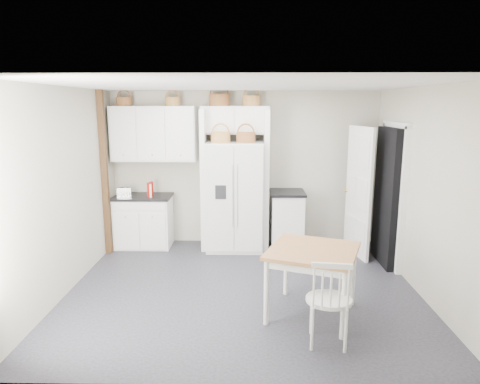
{
  "coord_description": "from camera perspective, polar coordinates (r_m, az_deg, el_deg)",
  "views": [
    {
      "loc": [
        0.06,
        -5.27,
        2.36
      ],
      "look_at": [
        -0.05,
        0.4,
        1.21
      ],
      "focal_mm": 32.0,
      "sensor_mm": 36.0,
      "label": 1
    }
  ],
  "objects": [
    {
      "name": "floor",
      "position": [
        5.77,
        0.39,
        -12.68
      ],
      "size": [
        4.5,
        4.5,
        0.0
      ],
      "primitive_type": "plane",
      "color": "#232228",
      "rests_on": "ground"
    },
    {
      "name": "ceiling",
      "position": [
        5.27,
        0.43,
        14.06
      ],
      "size": [
        4.5,
        4.5,
        0.0
      ],
      "primitive_type": "plane",
      "color": "white",
      "rests_on": "wall_back"
    },
    {
      "name": "wall_back",
      "position": [
        7.34,
        0.58,
        3.17
      ],
      "size": [
        4.5,
        0.0,
        4.5
      ],
      "primitive_type": "plane",
      "rotation": [
        1.57,
        0.0,
        0.0
      ],
      "color": "#B0A78C",
      "rests_on": "floor"
    },
    {
      "name": "wall_left",
      "position": [
        5.85,
        -22.22,
        0.15
      ],
      "size": [
        0.0,
        4.0,
        4.0
      ],
      "primitive_type": "plane",
      "rotation": [
        1.57,
        0.0,
        1.57
      ],
      "color": "#B0A78C",
      "rests_on": "floor"
    },
    {
      "name": "wall_right",
      "position": [
        5.8,
        23.22,
        -0.01
      ],
      "size": [
        0.0,
        4.0,
        4.0
      ],
      "primitive_type": "plane",
      "rotation": [
        1.57,
        0.0,
        -1.57
      ],
      "color": "#B0A78C",
      "rests_on": "floor"
    },
    {
      "name": "refrigerator",
      "position": [
        7.06,
        -0.67,
        -0.53
      ],
      "size": [
        0.92,
        0.74,
        1.79
      ],
      "primitive_type": "cube",
      "color": "silver",
      "rests_on": "floor"
    },
    {
      "name": "base_cab_left",
      "position": [
        7.44,
        -12.68,
        -3.93
      ],
      "size": [
        0.91,
        0.57,
        0.84
      ],
      "primitive_type": "cube",
      "color": "white",
      "rests_on": "floor"
    },
    {
      "name": "base_cab_right",
      "position": [
        7.25,
        6.25,
        -3.79
      ],
      "size": [
        0.52,
        0.63,
        0.92
      ],
      "primitive_type": "cube",
      "color": "white",
      "rests_on": "floor"
    },
    {
      "name": "dining_table",
      "position": [
        5.03,
        9.55,
        -11.75
      ],
      "size": [
        1.21,
        1.21,
        0.79
      ],
      "primitive_type": "cube",
      "rotation": [
        0.0,
        0.0,
        -0.35
      ],
      "color": "#A15F2C",
      "rests_on": "floor"
    },
    {
      "name": "windsor_chair",
      "position": [
        4.47,
        11.77,
        -13.89
      ],
      "size": [
        0.51,
        0.47,
        0.94
      ],
      "primitive_type": "cube",
      "rotation": [
        0.0,
        0.0,
        -0.12
      ],
      "color": "white",
      "rests_on": "floor"
    },
    {
      "name": "counter_left",
      "position": [
        7.34,
        -12.83,
        -0.61
      ],
      "size": [
        0.95,
        0.61,
        0.04
      ],
      "primitive_type": "cube",
      "color": "black",
      "rests_on": "base_cab_left"
    },
    {
      "name": "counter_right",
      "position": [
        7.14,
        6.34,
        -0.07
      ],
      "size": [
        0.56,
        0.67,
        0.04
      ],
      "primitive_type": "cube",
      "color": "black",
      "rests_on": "base_cab_right"
    },
    {
      "name": "toaster",
      "position": [
        7.3,
        -15.17,
        -0.02
      ],
      "size": [
        0.24,
        0.16,
        0.15
      ],
      "primitive_type": "cube",
      "rotation": [
        0.0,
        0.0,
        0.16
      ],
      "color": "silver",
      "rests_on": "counter_left"
    },
    {
      "name": "cookbook_red",
      "position": [
        7.2,
        -11.88,
        0.34
      ],
      "size": [
        0.07,
        0.17,
        0.24
      ],
      "primitive_type": "cube",
      "rotation": [
        0.0,
        0.0,
        -0.25
      ],
      "color": "#A6150C",
      "rests_on": "counter_left"
    },
    {
      "name": "cookbook_cream",
      "position": [
        7.2,
        -11.86,
        0.24
      ],
      "size": [
        0.07,
        0.15,
        0.22
      ],
      "primitive_type": "cube",
      "rotation": [
        0.0,
        0.0,
        0.24
      ],
      "color": "beige",
      "rests_on": "counter_left"
    },
    {
      "name": "basket_upper_a",
      "position": [
        7.38,
        -15.18,
        11.56
      ],
      "size": [
        0.26,
        0.26,
        0.15
      ],
      "primitive_type": "cylinder",
      "color": "brown",
      "rests_on": "upper_cabinet"
    },
    {
      "name": "basket_upper_c",
      "position": [
        7.2,
        -8.96,
        11.82
      ],
      "size": [
        0.25,
        0.25,
        0.14
      ],
      "primitive_type": "cylinder",
      "color": "olive",
      "rests_on": "upper_cabinet"
    },
    {
      "name": "basket_bridge_a",
      "position": [
        7.11,
        -2.78,
        12.14
      ],
      "size": [
        0.34,
        0.34,
        0.19
      ],
      "primitive_type": "cylinder",
      "color": "brown",
      "rests_on": "bridge_cabinet"
    },
    {
      "name": "basket_bridge_b",
      "position": [
        7.1,
        1.53,
        12.05
      ],
      "size": [
        0.29,
        0.29,
        0.17
      ],
      "primitive_type": "cylinder",
      "color": "olive",
      "rests_on": "bridge_cabinet"
    },
    {
      "name": "basket_fridge_a",
      "position": [
        6.84,
        -2.6,
        7.31
      ],
      "size": [
        0.3,
        0.3,
        0.16
      ],
      "primitive_type": "cylinder",
      "color": "olive",
      "rests_on": "refrigerator"
    },
    {
      "name": "basket_fridge_b",
      "position": [
        6.82,
        0.77,
        7.31
      ],
      "size": [
        0.3,
        0.3,
        0.16
      ],
      "primitive_type": "cylinder",
      "color": "brown",
      "rests_on": "refrigerator"
    },
    {
      "name": "upper_cabinet",
      "position": [
        7.28,
        -11.42,
        7.62
      ],
      "size": [
        1.4,
        0.34,
        0.9
      ],
      "primitive_type": "cube",
      "color": "white",
      "rests_on": "wall_back"
    },
    {
      "name": "bridge_cabinet",
      "position": [
        7.1,
        -0.64,
        9.57
      ],
      "size": [
        1.12,
        0.34,
        0.45
      ],
      "primitive_type": "cube",
      "color": "white",
      "rests_on": "wall_back"
    },
    {
      "name": "fridge_panel_left",
      "position": [
        7.11,
        -4.77,
        1.62
      ],
      "size": [
        0.08,
        0.6,
        2.3
      ],
      "primitive_type": "cube",
      "color": "white",
      "rests_on": "floor"
    },
    {
      "name": "fridge_panel_right",
      "position": [
        7.08,
        3.48,
        1.6
      ],
      "size": [
        0.08,
        0.6,
        2.3
      ],
      "primitive_type": "cube",
      "color": "white",
      "rests_on": "floor"
    },
    {
      "name": "trim_post",
      "position": [
        7.07,
        -17.6,
        2.3
      ],
      "size": [
        0.09,
        0.09,
        2.6
      ],
      "primitive_type": "cube",
      "color": "#3A220F",
      "rests_on": "floor"
    },
    {
      "name": "doorway_void",
      "position": [
        6.75,
        19.18,
        -0.6
      ],
      "size": [
        0.18,
        0.85,
        2.05
      ],
      "primitive_type": "cube",
      "color": "black",
      "rests_on": "floor"
    },
    {
      "name": "door_slab",
      "position": [
        6.96,
        15.52,
        -0.02
      ],
      "size": [
        0.21,
        0.79,
        2.05
      ],
      "primitive_type": "cube",
      "rotation": [
        0.0,
        0.0,
        -1.36
      ],
      "color": "white",
      "rests_on": "floor"
    }
  ]
}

